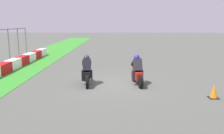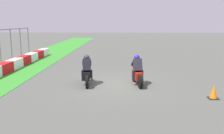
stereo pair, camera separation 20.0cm
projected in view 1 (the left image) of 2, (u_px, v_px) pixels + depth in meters
The scene contains 4 objects.
ground_plane at pixel (114, 84), 12.40m from camera, with size 120.00×120.00×0.00m, color #4C4F48.
rider_lane_a at pixel (137, 72), 12.19m from camera, with size 2.04×0.60×1.51m.
rider_lane_b at pixel (87, 72), 12.19m from camera, with size 2.04×0.58×1.51m.
traffic_cone at pixel (214, 92), 10.05m from camera, with size 0.40×0.40×0.59m.
Camera 1 is at (-12.03, -0.03, 3.12)m, focal length 38.93 mm.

